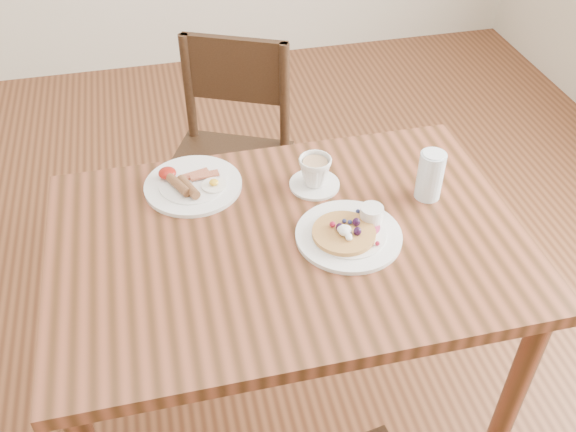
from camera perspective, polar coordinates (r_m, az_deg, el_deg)
The scene contains 7 objects.
ground at distance 2.20m, azimuth 0.00°, elevation -16.42°, with size 5.00×5.00×0.00m, color #512B17.
dining_table at distance 1.69m, azimuth 0.00°, elevation -4.34°, with size 1.20×0.80×0.75m.
chair_far at distance 2.37m, azimuth -5.19°, elevation 5.61°, with size 0.56×0.56×0.88m.
pancake_plate at distance 1.62m, azimuth 5.54°, elevation -1.45°, with size 0.27×0.27×0.06m.
breakfast_plate at distance 1.79m, azimuth -8.57°, elevation 2.82°, with size 0.27×0.27×0.04m.
teacup_saucer at distance 1.76m, azimuth 2.40°, elevation 3.80°, with size 0.14×0.14×0.09m.
water_glass at distance 1.75m, azimuth 12.52°, elevation 3.53°, with size 0.07×0.07×0.14m, color silver.
Camera 1 is at (-0.27, -1.16, 1.85)m, focal length 40.00 mm.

